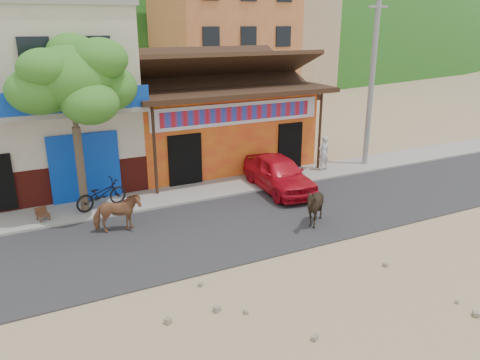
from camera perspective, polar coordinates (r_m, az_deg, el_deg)
The scene contains 15 objects.
ground at distance 13.81m, azimuth 5.25°, elevation -9.16°, with size 120.00×120.00×0.00m, color #9E825B.
road at distance 15.76m, azimuth 0.47°, elevation -5.34°, with size 60.00×5.00×0.04m, color #28282B.
sidewalk at distance 18.70m, azimuth -4.41°, elevation -1.32°, with size 60.00×2.00×0.12m, color gray.
dance_club at distance 22.53m, azimuth -3.69°, elevation 6.74°, with size 8.00×6.00×3.60m, color orange.
cafe_building at distance 20.56m, azimuth -23.65°, elevation 8.92°, with size 7.00×6.00×7.00m, color beige.
apartment_front at distance 37.69m, azimuth -2.31°, elevation 17.95°, with size 9.00×9.00×12.00m, color #CC723F.
apartment_rear at distance 47.23m, azimuth 4.97°, elevation 16.81°, with size 8.00×8.00×10.00m, color tan.
tree at distance 16.57m, azimuth -19.36°, elevation 6.09°, with size 3.00×3.00×6.00m, color #2D721E, non-canonical shape.
utility_pole at distance 22.13m, azimuth 15.80°, elevation 11.97°, with size 0.24×0.24×8.00m, color gray.
cow_tan at distance 15.40m, azimuth -14.73°, elevation -3.94°, with size 0.68×1.49×1.26m, color #985F3C.
cow_dark at distance 15.51m, azimuth 9.07°, elevation -3.20°, with size 1.09×1.22×1.35m, color black.
red_car at distance 18.63m, azimuth 4.76°, elevation 0.81°, with size 1.66×4.12×1.41m, color red.
scooter at distance 17.36m, azimuth -16.56°, elevation -1.69°, with size 0.67×1.92×1.01m, color black.
pedestrian at distance 21.25m, azimuth 10.17°, elevation 3.26°, with size 0.57×0.37×1.56m, color silver.
cafe_chair_right at distance 16.96m, azimuth -22.99°, elevation -3.27°, with size 0.38×0.38×0.81m, color #50311A, non-canonical shape.
Camera 1 is at (-6.56, -10.32, 6.41)m, focal length 35.00 mm.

